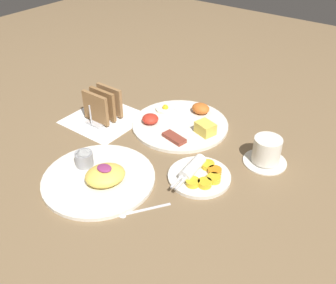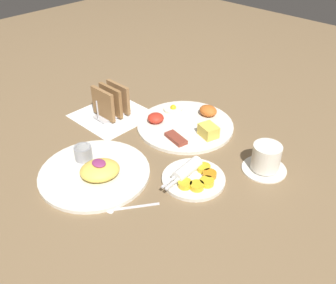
# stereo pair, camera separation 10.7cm
# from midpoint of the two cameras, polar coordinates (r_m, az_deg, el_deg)

# --- Properties ---
(ground_plane) EXTENTS (3.00, 3.00, 0.00)m
(ground_plane) POSITION_cam_midpoint_polar(r_m,az_deg,el_deg) (1.09, -0.99, -1.01)
(ground_plane) COLOR brown
(napkin_flat) EXTENTS (0.22, 0.22, 0.00)m
(napkin_flat) POSITION_cam_midpoint_polar(r_m,az_deg,el_deg) (1.25, -6.09, 4.04)
(napkin_flat) COLOR white
(napkin_flat) RESTS_ON ground_plane
(plate_breakfast) EXTENTS (0.31, 0.31, 0.05)m
(plate_breakfast) POSITION_cam_midpoint_polar(r_m,az_deg,el_deg) (1.19, 5.36, 2.70)
(plate_breakfast) COLOR silver
(plate_breakfast) RESTS_ON ground_plane
(plate_condiments) EXTENTS (0.17, 0.18, 0.04)m
(plate_condiments) POSITION_cam_midpoint_polar(r_m,az_deg,el_deg) (0.98, 7.04, -5.43)
(plate_condiments) COLOR silver
(plate_condiments) RESTS_ON ground_plane
(plate_foreground) EXTENTS (0.29, 0.29, 0.06)m
(plate_foreground) POSITION_cam_midpoint_polar(r_m,az_deg,el_deg) (1.00, -8.07, -4.44)
(plate_foreground) COLOR silver
(plate_foreground) RESTS_ON ground_plane
(toast_rack) EXTENTS (0.10, 0.12, 0.10)m
(toast_rack) POSITION_cam_midpoint_polar(r_m,az_deg,el_deg) (1.23, -6.23, 6.04)
(toast_rack) COLOR #B7B7BC
(toast_rack) RESTS_ON ground_plane
(coffee_cup) EXTENTS (0.12, 0.12, 0.08)m
(coffee_cup) POSITION_cam_midpoint_polar(r_m,az_deg,el_deg) (1.04, 17.56, -2.58)
(coffee_cup) COLOR silver
(coffee_cup) RESTS_ON ground_plane
(teaspoon) EXTENTS (0.08, 0.11, 0.01)m
(teaspoon) POSITION_cam_midpoint_polar(r_m,az_deg,el_deg) (0.90, -3.46, -10.11)
(teaspoon) COLOR silver
(teaspoon) RESTS_ON ground_plane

